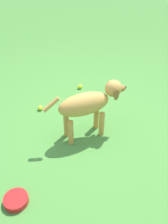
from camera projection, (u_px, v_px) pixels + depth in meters
ground at (101, 124)px, 3.05m from camera, size 14.00×14.00×0.00m
dog at (89, 104)px, 2.65m from camera, size 0.39×0.93×0.65m
tennis_ball_0 at (40, 108)px, 3.26m from camera, size 0.07×0.07×0.07m
tennis_ball_1 at (80, 87)px, 3.68m from camera, size 0.07×0.07×0.07m
water_bowl at (16, 200)px, 2.18m from camera, size 0.22×0.22×0.06m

